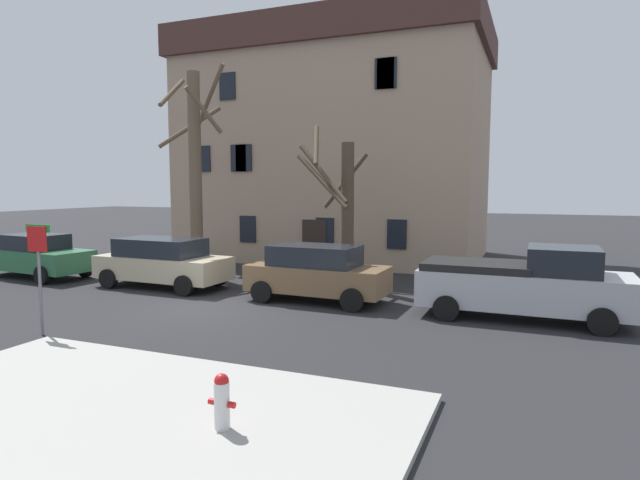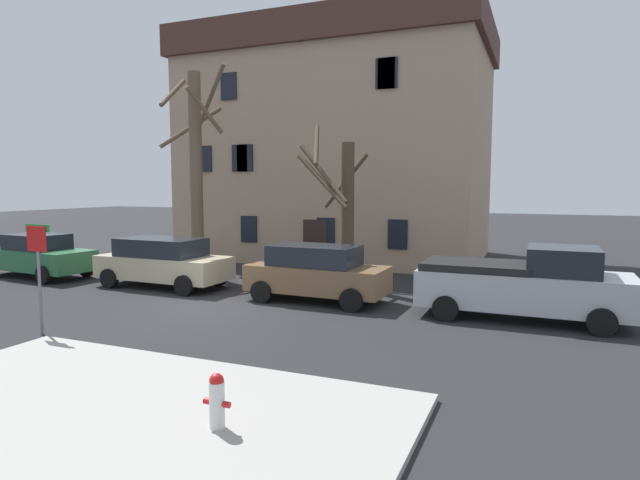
{
  "view_description": "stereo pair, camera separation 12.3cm",
  "coord_description": "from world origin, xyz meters",
  "px_view_note": "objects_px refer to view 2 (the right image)",
  "views": [
    {
      "loc": [
        9.02,
        -12.8,
        3.54
      ],
      "look_at": [
        2.49,
        3.2,
        1.78
      ],
      "focal_mm": 29.81,
      "sensor_mm": 36.0,
      "label": 1
    },
    {
      "loc": [
        9.13,
        -12.75,
        3.54
      ],
      "look_at": [
        2.49,
        3.2,
        1.78
      ],
      "focal_mm": 29.81,
      "sensor_mm": 36.0,
      "label": 2
    }
  ],
  "objects_px": {
    "tree_bare_mid": "(343,206)",
    "car_beige_wagon": "(163,262)",
    "fire_hydrant": "(217,400)",
    "building_main": "(339,145)",
    "pickup_truck_silver": "(524,284)",
    "car_green_sedan": "(38,256)",
    "car_brown_wagon": "(316,272)",
    "bicycle_leaning": "(132,262)",
    "tree_bare_near": "(196,166)",
    "street_sign_pole": "(38,258)"
  },
  "relations": [
    {
      "from": "tree_bare_mid",
      "to": "car_beige_wagon",
      "type": "distance_m",
      "value": 6.62
    },
    {
      "from": "fire_hydrant",
      "to": "building_main",
      "type": "bearing_deg",
      "value": 105.71
    },
    {
      "from": "building_main",
      "to": "pickup_truck_silver",
      "type": "xyz_separation_m",
      "value": [
        9.18,
        -10.37,
        -4.62
      ]
    },
    {
      "from": "pickup_truck_silver",
      "to": "fire_hydrant",
      "type": "xyz_separation_m",
      "value": [
        -3.79,
        -8.79,
        -0.42
      ]
    },
    {
      "from": "car_green_sedan",
      "to": "car_brown_wagon",
      "type": "xyz_separation_m",
      "value": [
        11.75,
        0.13,
        0.06
      ]
    },
    {
      "from": "bicycle_leaning",
      "to": "building_main",
      "type": "bearing_deg",
      "value": 52.25
    },
    {
      "from": "tree_bare_mid",
      "to": "pickup_truck_silver",
      "type": "height_order",
      "value": "tree_bare_mid"
    },
    {
      "from": "car_beige_wagon",
      "to": "fire_hydrant",
      "type": "height_order",
      "value": "car_beige_wagon"
    },
    {
      "from": "pickup_truck_silver",
      "to": "bicycle_leaning",
      "type": "distance_m",
      "value": 15.57
    },
    {
      "from": "bicycle_leaning",
      "to": "tree_bare_near",
      "type": "bearing_deg",
      "value": 3.79
    },
    {
      "from": "building_main",
      "to": "tree_bare_mid",
      "type": "xyz_separation_m",
      "value": [
        3.16,
        -7.93,
        -2.73
      ]
    },
    {
      "from": "street_sign_pole",
      "to": "bicycle_leaning",
      "type": "xyz_separation_m",
      "value": [
        -4.77,
        8.37,
        -1.49
      ]
    },
    {
      "from": "street_sign_pole",
      "to": "car_beige_wagon",
      "type": "bearing_deg",
      "value": 101.73
    },
    {
      "from": "tree_bare_mid",
      "to": "fire_hydrant",
      "type": "bearing_deg",
      "value": -78.79
    },
    {
      "from": "building_main",
      "to": "bicycle_leaning",
      "type": "relative_size",
      "value": 8.85
    },
    {
      "from": "tree_bare_near",
      "to": "car_green_sedan",
      "type": "bearing_deg",
      "value": -153.09
    },
    {
      "from": "pickup_truck_silver",
      "to": "street_sign_pole",
      "type": "distance_m",
      "value": 12.22
    },
    {
      "from": "street_sign_pole",
      "to": "tree_bare_near",
      "type": "bearing_deg",
      "value": 100.62
    },
    {
      "from": "building_main",
      "to": "tree_bare_near",
      "type": "distance_m",
      "value": 8.45
    },
    {
      "from": "fire_hydrant",
      "to": "bicycle_leaning",
      "type": "height_order",
      "value": "bicycle_leaning"
    },
    {
      "from": "car_brown_wagon",
      "to": "pickup_truck_silver",
      "type": "relative_size",
      "value": 0.81
    },
    {
      "from": "pickup_truck_silver",
      "to": "fire_hydrant",
      "type": "height_order",
      "value": "pickup_truck_silver"
    },
    {
      "from": "pickup_truck_silver",
      "to": "bicycle_leaning",
      "type": "relative_size",
      "value": 3.3
    },
    {
      "from": "car_brown_wagon",
      "to": "street_sign_pole",
      "type": "bearing_deg",
      "value": -128.13
    },
    {
      "from": "fire_hydrant",
      "to": "car_green_sedan",
      "type": "bearing_deg",
      "value": 148.33
    },
    {
      "from": "tree_bare_mid",
      "to": "car_beige_wagon",
      "type": "bearing_deg",
      "value": -157.37
    },
    {
      "from": "car_brown_wagon",
      "to": "fire_hydrant",
      "type": "bearing_deg",
      "value": -75.99
    },
    {
      "from": "street_sign_pole",
      "to": "tree_bare_mid",
      "type": "bearing_deg",
      "value": 61.44
    },
    {
      "from": "fire_hydrant",
      "to": "tree_bare_mid",
      "type": "bearing_deg",
      "value": 101.21
    },
    {
      "from": "tree_bare_mid",
      "to": "tree_bare_near",
      "type": "bearing_deg",
      "value": 178.7
    },
    {
      "from": "tree_bare_near",
      "to": "car_beige_wagon",
      "type": "xyz_separation_m",
      "value": [
        0.36,
        -2.57,
        -3.42
      ]
    },
    {
      "from": "tree_bare_near",
      "to": "car_brown_wagon",
      "type": "xyz_separation_m",
      "value": [
        6.25,
        -2.66,
        -3.41
      ]
    },
    {
      "from": "pickup_truck_silver",
      "to": "street_sign_pole",
      "type": "height_order",
      "value": "street_sign_pole"
    },
    {
      "from": "tree_bare_mid",
      "to": "fire_hydrant",
      "type": "distance_m",
      "value": 11.69
    },
    {
      "from": "fire_hydrant",
      "to": "street_sign_pole",
      "type": "distance_m",
      "value": 7.49
    },
    {
      "from": "tree_bare_mid",
      "to": "building_main",
      "type": "bearing_deg",
      "value": 111.76
    },
    {
      "from": "car_brown_wagon",
      "to": "street_sign_pole",
      "type": "height_order",
      "value": "street_sign_pole"
    },
    {
      "from": "fire_hydrant",
      "to": "pickup_truck_silver",
      "type": "bearing_deg",
      "value": 66.66
    },
    {
      "from": "bicycle_leaning",
      "to": "fire_hydrant",
      "type": "bearing_deg",
      "value": -43.95
    },
    {
      "from": "car_beige_wagon",
      "to": "fire_hydrant",
      "type": "xyz_separation_m",
      "value": [
        8.06,
        -8.8,
        -0.37
      ]
    },
    {
      "from": "fire_hydrant",
      "to": "street_sign_pole",
      "type": "xyz_separation_m",
      "value": [
        -6.82,
        2.8,
        1.32
      ]
    },
    {
      "from": "building_main",
      "to": "bicycle_leaning",
      "type": "bearing_deg",
      "value": -127.75
    },
    {
      "from": "fire_hydrant",
      "to": "bicycle_leaning",
      "type": "xyz_separation_m",
      "value": [
        -11.58,
        11.17,
        -0.17
      ]
    },
    {
      "from": "tree_bare_mid",
      "to": "street_sign_pole",
      "type": "distance_m",
      "value": 9.65
    },
    {
      "from": "car_green_sedan",
      "to": "tree_bare_near",
      "type": "bearing_deg",
      "value": 26.91
    },
    {
      "from": "car_brown_wagon",
      "to": "fire_hydrant",
      "type": "height_order",
      "value": "car_brown_wagon"
    },
    {
      "from": "building_main",
      "to": "car_green_sedan",
      "type": "height_order",
      "value": "building_main"
    },
    {
      "from": "pickup_truck_silver",
      "to": "bicycle_leaning",
      "type": "bearing_deg",
      "value": 171.21
    },
    {
      "from": "car_green_sedan",
      "to": "bicycle_leaning",
      "type": "height_order",
      "value": "car_green_sedan"
    },
    {
      "from": "tree_bare_mid",
      "to": "street_sign_pole",
      "type": "relative_size",
      "value": 2.17
    }
  ]
}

